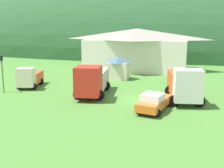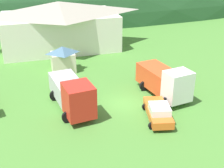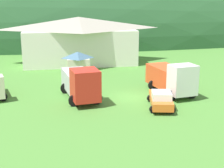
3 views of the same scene
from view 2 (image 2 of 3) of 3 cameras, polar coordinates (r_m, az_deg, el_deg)
The scene contains 8 objects.
ground_plane at distance 29.95m, azimuth 2.19°, elevation -3.80°, with size 200.00×200.00×0.00m, color #477F33.
forested_hill_backdrop at distance 84.19m, azimuth -10.71°, elevation 14.82°, with size 174.53×60.00×39.88m, color #234C28.
depot_building at distance 45.97m, azimuth -9.91°, elevation 11.07°, with size 17.84×10.10×6.98m.
play_shed_cream at distance 37.53m, azimuth -9.31°, elevation 4.81°, with size 3.04×2.65×3.21m.
crane_truck_red at distance 28.32m, azimuth -7.57°, elevation -1.82°, with size 3.84×7.91×3.46m.
heavy_rig_white at distance 31.10m, azimuth 10.02°, elevation 0.62°, with size 3.98×7.10×3.54m.
service_pickup_orange at distance 27.32m, azimuth 8.77°, elevation -5.18°, with size 2.96×5.14×1.66m.
traffic_cone_near_pickup at distance 27.50m, azimuth -8.77°, elevation -6.98°, with size 0.36×0.36×0.56m, color orange.
Camera 2 is at (-8.48, -24.81, 14.49)m, focal length 48.05 mm.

